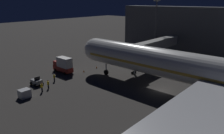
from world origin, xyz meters
TOP-DOWN VIEW (x-y plane):
  - ground_plane at (0.00, 0.00)m, footprint 320.00×320.00m
  - airliner_at_gate at (-0.00, 10.58)m, footprint 49.45×63.18m
  - jet_bridge at (-12.16, -10.27)m, footprint 22.72×3.40m
  - apron_floodlight_mast at (-25.50, -16.89)m, footprint 2.90×0.50m
  - baggage_tug_lead at (14.63, -20.99)m, footprint 1.86×2.35m
  - cargo_truck_aft at (5.59, -23.87)m, footprint 2.36×5.67m
  - baggage_container_near_belt at (19.35, -17.09)m, footprint 1.89×1.67m
  - ground_crew_by_belt_loader at (10.82, -20.21)m, footprint 0.40×0.40m
  - ground_crew_under_port_wing at (14.05, -17.58)m, footprint 0.40×0.40m
  - ground_crew_by_tug at (15.83, -17.02)m, footprint 0.40×0.40m
  - traffic_cone_nose_port at (-2.20, -20.19)m, footprint 0.36×0.36m
  - traffic_cone_nose_starboard at (2.20, -20.19)m, footprint 0.36×0.36m

SIDE VIEW (x-z plane):
  - ground_plane at x=0.00m, z-range 0.00..0.00m
  - traffic_cone_nose_port at x=-2.20m, z-range 0.00..0.55m
  - traffic_cone_nose_starboard at x=2.20m, z-range 0.00..0.55m
  - baggage_container_near_belt at x=19.35m, z-range 0.00..1.56m
  - baggage_tug_lead at x=14.63m, z-range -0.20..1.75m
  - ground_crew_by_belt_loader at x=10.82m, z-range 0.09..1.82m
  - ground_crew_under_port_wing at x=14.05m, z-range 0.09..1.86m
  - ground_crew_by_tug at x=15.83m, z-range 0.10..1.96m
  - cargo_truck_aft at x=5.59m, z-range 0.00..3.83m
  - airliner_at_gate at x=0.00m, z-range -3.18..14.30m
  - jet_bridge at x=-12.16m, z-range 2.07..9.27m
  - apron_floodlight_mast at x=-25.50m, z-range 1.43..18.85m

